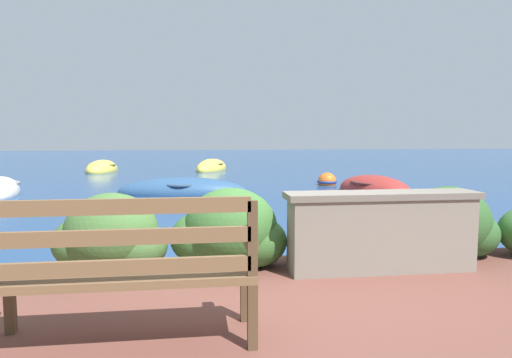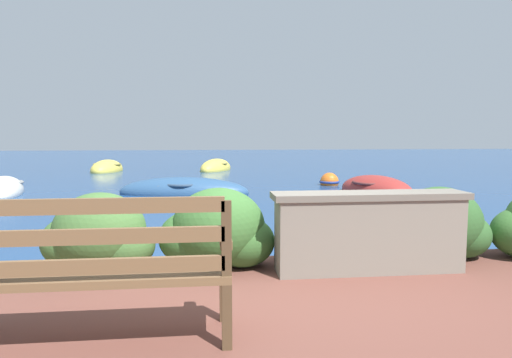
{
  "view_description": "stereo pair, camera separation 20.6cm",
  "coord_description": "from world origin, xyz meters",
  "px_view_note": "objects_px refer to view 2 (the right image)",
  "views": [
    {
      "loc": [
        -0.93,
        -4.67,
        1.5
      ],
      "look_at": [
        0.42,
        5.51,
        0.5
      ],
      "focal_mm": 32.0,
      "sensor_mm": 36.0,
      "label": 1
    },
    {
      "loc": [
        -0.73,
        -4.69,
        1.5
      ],
      "look_at": [
        0.42,
        5.51,
        0.5
      ],
      "focal_mm": 32.0,
      "sensor_mm": 36.0,
      "label": 2
    }
  ],
  "objects_px": {
    "rowboat_nearest": "(376,190)",
    "rowboat_mid": "(184,192)",
    "rowboat_far": "(4,190)",
    "mooring_buoy": "(329,182)",
    "rowboat_distant": "(216,169)",
    "rowboat_outer": "(107,170)",
    "park_bench": "(100,266)"
  },
  "relations": [
    {
      "from": "rowboat_nearest",
      "to": "rowboat_mid",
      "type": "height_order",
      "value": "rowboat_nearest"
    },
    {
      "from": "rowboat_mid",
      "to": "rowboat_far",
      "type": "xyz_separation_m",
      "value": [
        -4.68,
        0.93,
        -0.0
      ]
    },
    {
      "from": "rowboat_nearest",
      "to": "mooring_buoy",
      "type": "relative_size",
      "value": 4.27
    },
    {
      "from": "rowboat_mid",
      "to": "mooring_buoy",
      "type": "relative_size",
      "value": 5.63
    },
    {
      "from": "rowboat_nearest",
      "to": "rowboat_mid",
      "type": "bearing_deg",
      "value": 64.95
    },
    {
      "from": "rowboat_mid",
      "to": "rowboat_distant",
      "type": "height_order",
      "value": "rowboat_distant"
    },
    {
      "from": "rowboat_mid",
      "to": "rowboat_distant",
      "type": "relative_size",
      "value": 1.33
    },
    {
      "from": "rowboat_far",
      "to": "rowboat_mid",
      "type": "bearing_deg",
      "value": -121.21
    },
    {
      "from": "rowboat_nearest",
      "to": "mooring_buoy",
      "type": "height_order",
      "value": "rowboat_nearest"
    },
    {
      "from": "rowboat_outer",
      "to": "mooring_buoy",
      "type": "bearing_deg",
      "value": 60.82
    },
    {
      "from": "park_bench",
      "to": "mooring_buoy",
      "type": "height_order",
      "value": "park_bench"
    },
    {
      "from": "rowboat_far",
      "to": "park_bench",
      "type": "bearing_deg",
      "value": -174.55
    },
    {
      "from": "mooring_buoy",
      "to": "rowboat_outer",
      "type": "bearing_deg",
      "value": 142.34
    },
    {
      "from": "mooring_buoy",
      "to": "rowboat_mid",
      "type": "bearing_deg",
      "value": -158.33
    },
    {
      "from": "rowboat_mid",
      "to": "rowboat_outer",
      "type": "xyz_separation_m",
      "value": [
        -3.43,
        7.59,
        0.01
      ]
    },
    {
      "from": "rowboat_outer",
      "to": "rowboat_distant",
      "type": "relative_size",
      "value": 0.92
    },
    {
      "from": "park_bench",
      "to": "rowboat_far",
      "type": "bearing_deg",
      "value": 123.16
    },
    {
      "from": "rowboat_distant",
      "to": "rowboat_mid",
      "type": "bearing_deg",
      "value": -163.61
    },
    {
      "from": "rowboat_nearest",
      "to": "rowboat_far",
      "type": "bearing_deg",
      "value": 60.94
    },
    {
      "from": "rowboat_far",
      "to": "rowboat_distant",
      "type": "relative_size",
      "value": 1.28
    },
    {
      "from": "rowboat_nearest",
      "to": "mooring_buoy",
      "type": "xyz_separation_m",
      "value": [
        -0.69,
        1.95,
        0.03
      ]
    },
    {
      "from": "rowboat_mid",
      "to": "rowboat_far",
      "type": "relative_size",
      "value": 1.04
    },
    {
      "from": "rowboat_outer",
      "to": "mooring_buoy",
      "type": "distance_m",
      "value": 9.67
    },
    {
      "from": "park_bench",
      "to": "rowboat_nearest",
      "type": "relative_size",
      "value": 0.62
    },
    {
      "from": "rowboat_distant",
      "to": "mooring_buoy",
      "type": "bearing_deg",
      "value": -127.9
    },
    {
      "from": "rowboat_nearest",
      "to": "rowboat_outer",
      "type": "bearing_deg",
      "value": 24.8
    },
    {
      "from": "park_bench",
      "to": "rowboat_nearest",
      "type": "height_order",
      "value": "park_bench"
    },
    {
      "from": "rowboat_far",
      "to": "mooring_buoy",
      "type": "relative_size",
      "value": 5.42
    },
    {
      "from": "rowboat_outer",
      "to": "rowboat_far",
      "type": "bearing_deg",
      "value": -2.18
    },
    {
      "from": "rowboat_distant",
      "to": "park_bench",
      "type": "bearing_deg",
      "value": -160.08
    },
    {
      "from": "rowboat_mid",
      "to": "mooring_buoy",
      "type": "distance_m",
      "value": 4.55
    },
    {
      "from": "rowboat_outer",
      "to": "rowboat_distant",
      "type": "distance_m",
      "value": 4.42
    }
  ]
}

